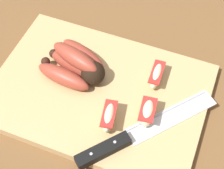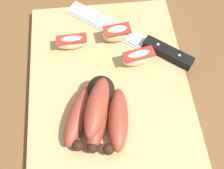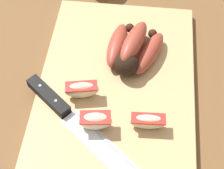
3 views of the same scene
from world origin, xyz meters
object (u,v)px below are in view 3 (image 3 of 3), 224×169
Objects in this scene: banana_bunch at (133,49)px; apple_wedge_middle at (148,121)px; apple_wedge_near at (82,90)px; apple_wedge_far at (96,121)px; chefs_knife at (66,113)px.

banana_bunch is 2.13× the size of apple_wedge_middle.
apple_wedge_middle is (-0.05, -0.12, -0.00)m from apple_wedge_near.
apple_wedge_middle is 1.08× the size of apple_wedge_far.
apple_wedge_far is (-0.01, 0.09, 0.00)m from apple_wedge_middle.
apple_wedge_near is at bearing 67.14° from apple_wedge_middle.
apple_wedge_near is at bearing -26.32° from chefs_knife.
apple_wedge_middle is (-0.01, -0.14, 0.01)m from chefs_knife.
chefs_knife is 0.14m from apple_wedge_middle.
apple_wedge_middle is (-0.15, -0.04, -0.01)m from banana_bunch.
apple_wedge_near is 0.07m from apple_wedge_far.
banana_bunch is 2.29× the size of apple_wedge_far.
apple_wedge_near is 1.01× the size of apple_wedge_middle.
apple_wedge_far is (-0.16, 0.05, -0.00)m from banana_bunch.
apple_wedge_near is (-0.10, 0.08, -0.00)m from banana_bunch.
chefs_knife is (-0.14, 0.10, -0.02)m from banana_bunch.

